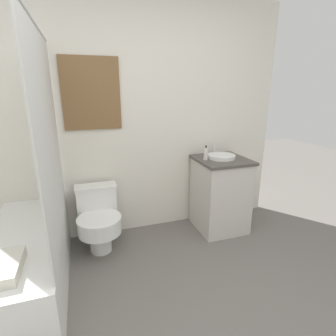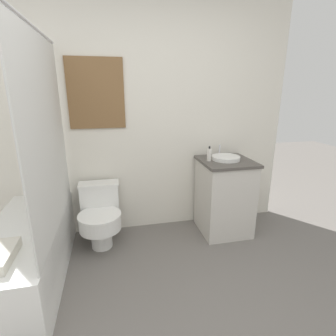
# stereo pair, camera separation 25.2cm
# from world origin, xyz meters

# --- Properties ---
(wall_back) EXTENTS (3.50, 0.07, 2.50)m
(wall_back) POSITION_xyz_m (-0.01, 1.88, 1.26)
(wall_back) COLOR silver
(wall_back) RESTS_ON ground_plane
(shower_area) EXTENTS (0.57, 1.45, 1.98)m
(shower_area) POSITION_xyz_m (-0.95, 1.13, 0.31)
(shower_area) COLOR white
(shower_area) RESTS_ON ground_plane
(toilet) EXTENTS (0.42, 0.56, 0.63)m
(toilet) POSITION_xyz_m (-0.38, 1.57, 0.34)
(toilet) COLOR white
(toilet) RESTS_ON ground_plane
(vanity) EXTENTS (0.55, 0.56, 0.84)m
(vanity) POSITION_xyz_m (0.97, 1.55, 0.42)
(vanity) COLOR beige
(vanity) RESTS_ON ground_plane
(sink) EXTENTS (0.30, 0.34, 0.13)m
(sink) POSITION_xyz_m (0.97, 1.58, 0.86)
(sink) COLOR white
(sink) RESTS_ON vanity
(soap_bottle) EXTENTS (0.05, 0.05, 0.16)m
(soap_bottle) POSITION_xyz_m (0.77, 1.57, 0.91)
(soap_bottle) COLOR silver
(soap_bottle) RESTS_ON vanity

